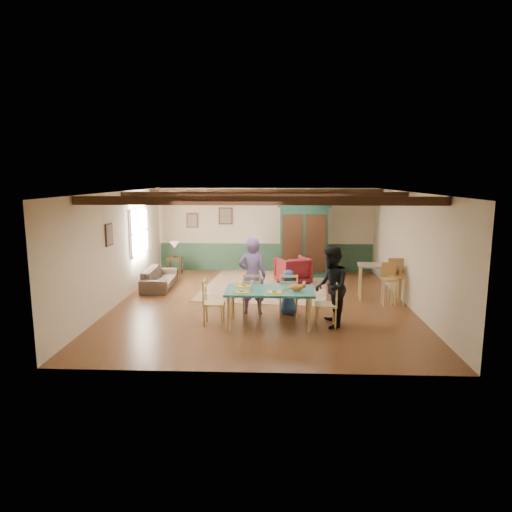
{
  "coord_description": "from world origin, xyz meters",
  "views": [
    {
      "loc": [
        0.33,
        -10.77,
        3.04
      ],
      "look_at": [
        -0.15,
        0.15,
        1.15
      ],
      "focal_mm": 32.0,
      "sensor_mm": 36.0,
      "label": 1
    }
  ],
  "objects_px": {
    "bar_stool_left": "(389,285)",
    "end_table": "(175,266)",
    "dining_chair_far_right": "(288,294)",
    "armchair": "(293,271)",
    "dining_table": "(270,308)",
    "person_child": "(288,292)",
    "sofa": "(160,278)",
    "bar_stool_right": "(397,282)",
    "person_man": "(252,276)",
    "cat": "(297,287)",
    "table_lamp": "(174,250)",
    "dining_chair_end_left": "(214,302)",
    "dining_chair_end_right": "(326,304)",
    "person_woman": "(331,287)",
    "counter_table": "(379,282)",
    "dining_chair_far_left": "(252,294)",
    "armoire": "(303,240)"
  },
  "relations": [
    {
      "from": "armchair",
      "to": "bar_stool_left",
      "type": "bearing_deg",
      "value": 112.72
    },
    {
      "from": "person_child",
      "to": "cat",
      "type": "height_order",
      "value": "person_child"
    },
    {
      "from": "counter_table",
      "to": "bar_stool_right",
      "type": "distance_m",
      "value": 0.53
    },
    {
      "from": "dining_table",
      "to": "person_man",
      "type": "height_order",
      "value": "person_man"
    },
    {
      "from": "sofa",
      "to": "counter_table",
      "type": "height_order",
      "value": "counter_table"
    },
    {
      "from": "armchair",
      "to": "table_lamp",
      "type": "distance_m",
      "value": 3.87
    },
    {
      "from": "dining_table",
      "to": "dining_chair_far_right",
      "type": "height_order",
      "value": "dining_chair_far_right"
    },
    {
      "from": "armchair",
      "to": "sofa",
      "type": "bearing_deg",
      "value": -14.65
    },
    {
      "from": "bar_stool_right",
      "to": "person_woman",
      "type": "bearing_deg",
      "value": -134.23
    },
    {
      "from": "person_man",
      "to": "person_woman",
      "type": "distance_m",
      "value": 1.85
    },
    {
      "from": "dining_table",
      "to": "armchair",
      "type": "distance_m",
      "value": 3.79
    },
    {
      "from": "dining_table",
      "to": "table_lamp",
      "type": "bearing_deg",
      "value": 122.0
    },
    {
      "from": "bar_stool_right",
      "to": "dining_chair_far_right",
      "type": "bearing_deg",
      "value": -157.53
    },
    {
      "from": "armoire",
      "to": "table_lamp",
      "type": "distance_m",
      "value": 4.05
    },
    {
      "from": "dining_table",
      "to": "dining_chair_far_right",
      "type": "relative_size",
      "value": 1.89
    },
    {
      "from": "cat",
      "to": "sofa",
      "type": "height_order",
      "value": "cat"
    },
    {
      "from": "dining_chair_end_right",
      "to": "person_woman",
      "type": "xyz_separation_m",
      "value": [
        0.1,
        -0.0,
        0.35
      ]
    },
    {
      "from": "table_lamp",
      "to": "bar_stool_left",
      "type": "bearing_deg",
      "value": -29.18
    },
    {
      "from": "cat",
      "to": "sofa",
      "type": "distance_m",
      "value": 4.95
    },
    {
      "from": "armchair",
      "to": "table_lamp",
      "type": "height_order",
      "value": "table_lamp"
    },
    {
      "from": "bar_stool_left",
      "to": "cat",
      "type": "bearing_deg",
      "value": -138.68
    },
    {
      "from": "dining_chair_end_left",
      "to": "bar_stool_left",
      "type": "bearing_deg",
      "value": -67.72
    },
    {
      "from": "dining_chair_end_right",
      "to": "person_woman",
      "type": "bearing_deg",
      "value": 90.0
    },
    {
      "from": "bar_stool_left",
      "to": "person_man",
      "type": "bearing_deg",
      "value": -161.74
    },
    {
      "from": "dining_chair_far_left",
      "to": "person_man",
      "type": "xyz_separation_m",
      "value": [
        0.0,
        0.08,
        0.39
      ]
    },
    {
      "from": "dining_chair_end_right",
      "to": "dining_chair_far_right",
      "type": "bearing_deg",
      "value": -133.83
    },
    {
      "from": "bar_stool_right",
      "to": "dining_chair_far_left",
      "type": "bearing_deg",
      "value": -162.27
    },
    {
      "from": "cat",
      "to": "counter_table",
      "type": "bearing_deg",
      "value": 46.55
    },
    {
      "from": "bar_stool_left",
      "to": "end_table",
      "type": "bearing_deg",
      "value": 155.15
    },
    {
      "from": "dining_table",
      "to": "sofa",
      "type": "xyz_separation_m",
      "value": [
        -3.11,
        3.17,
        -0.11
      ]
    },
    {
      "from": "dining_table",
      "to": "dining_chair_end_left",
      "type": "bearing_deg",
      "value": 179.59
    },
    {
      "from": "sofa",
      "to": "dining_chair_end_left",
      "type": "bearing_deg",
      "value": -150.66
    },
    {
      "from": "dining_table",
      "to": "armchair",
      "type": "bearing_deg",
      "value": 80.68
    },
    {
      "from": "cat",
      "to": "table_lamp",
      "type": "bearing_deg",
      "value": 126.25
    },
    {
      "from": "dining_chair_end_right",
      "to": "sofa",
      "type": "xyz_separation_m",
      "value": [
        -4.27,
        3.18,
        -0.21
      ]
    },
    {
      "from": "person_child",
      "to": "sofa",
      "type": "height_order",
      "value": "person_child"
    },
    {
      "from": "dining_chair_far_right",
      "to": "dining_table",
      "type": "bearing_deg",
      "value": 60.95
    },
    {
      "from": "bar_stool_right",
      "to": "person_man",
      "type": "bearing_deg",
      "value": -163.51
    },
    {
      "from": "dining_chair_far_right",
      "to": "end_table",
      "type": "distance_m",
      "value": 5.43
    },
    {
      "from": "dining_chair_far_right",
      "to": "armchair",
      "type": "bearing_deg",
      "value": -93.5
    },
    {
      "from": "dining_chair_far_right",
      "to": "person_man",
      "type": "relative_size",
      "value": 0.55
    },
    {
      "from": "armoire",
      "to": "bar_stool_right",
      "type": "distance_m",
      "value": 3.76
    },
    {
      "from": "dining_table",
      "to": "bar_stool_left",
      "type": "bearing_deg",
      "value": 29.63
    },
    {
      "from": "sofa",
      "to": "end_table",
      "type": "distance_m",
      "value": 1.73
    },
    {
      "from": "dining_chair_end_left",
      "to": "cat",
      "type": "relative_size",
      "value": 2.64
    },
    {
      "from": "dining_table",
      "to": "dining_chair_end_right",
      "type": "bearing_deg",
      "value": -0.41
    },
    {
      "from": "dining_table",
      "to": "armchair",
      "type": "xyz_separation_m",
      "value": [
        0.61,
        3.74,
        0.02
      ]
    },
    {
      "from": "dining_chair_far_left",
      "to": "bar_stool_left",
      "type": "xyz_separation_m",
      "value": [
        3.23,
        0.88,
        0.03
      ]
    },
    {
      "from": "dining_chair_end_left",
      "to": "dining_chair_end_right",
      "type": "relative_size",
      "value": 1.0
    },
    {
      "from": "sofa",
      "to": "dining_chair_far_left",
      "type": "bearing_deg",
      "value": -134.35
    }
  ]
}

